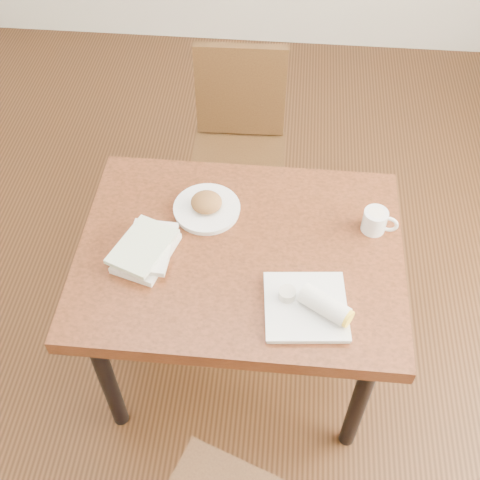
# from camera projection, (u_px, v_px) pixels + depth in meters

# --- Properties ---
(ground) EXTENTS (4.00, 5.00, 0.01)m
(ground) POSITION_uv_depth(u_px,v_px,m) (240.00, 358.00, 2.63)
(ground) COLOR #472814
(ground) RESTS_ON ground
(room_walls) EXTENTS (4.02, 5.02, 2.80)m
(room_walls) POSITION_uv_depth(u_px,v_px,m) (240.00, 6.00, 1.37)
(room_walls) COLOR beige
(room_walls) RESTS_ON ground
(table) EXTENTS (1.11, 0.84, 0.75)m
(table) POSITION_uv_depth(u_px,v_px,m) (240.00, 265.00, 2.11)
(table) COLOR brown
(table) RESTS_ON ground
(chair_far) EXTENTS (0.43, 0.43, 0.95)m
(chair_far) POSITION_uv_depth(u_px,v_px,m) (239.00, 139.00, 2.72)
(chair_far) COLOR #452D13
(chair_far) RESTS_ON ground
(plate_scone) EXTENTS (0.24, 0.24, 0.08)m
(plate_scone) POSITION_uv_depth(u_px,v_px,m) (207.00, 206.00, 2.14)
(plate_scone) COLOR white
(plate_scone) RESTS_ON table
(coffee_mug) EXTENTS (0.12, 0.08, 0.09)m
(coffee_mug) POSITION_uv_depth(u_px,v_px,m) (376.00, 221.00, 2.07)
(coffee_mug) COLOR white
(coffee_mug) RESTS_ON table
(plate_burrito) EXTENTS (0.29, 0.28, 0.09)m
(plate_burrito) POSITION_uv_depth(u_px,v_px,m) (312.00, 306.00, 1.87)
(plate_burrito) COLOR white
(plate_burrito) RESTS_ON table
(book_stack) EXTENTS (0.23, 0.27, 0.06)m
(book_stack) POSITION_uv_depth(u_px,v_px,m) (146.00, 249.00, 2.01)
(book_stack) COLOR white
(book_stack) RESTS_ON table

